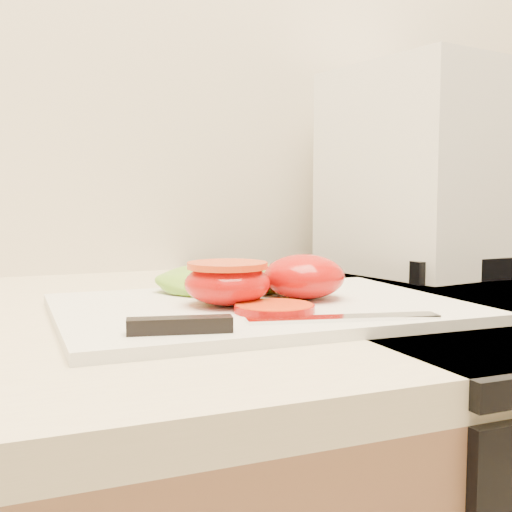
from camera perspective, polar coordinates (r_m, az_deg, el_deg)
name	(u,v)px	position (r m, az deg, el deg)	size (l,w,h in m)	color
cutting_board	(260,308)	(0.62, 0.35, -4.66)	(0.38, 0.28, 0.01)	silver
tomato_half_dome	(304,276)	(0.65, 4.29, -1.82)	(0.08, 0.08, 0.05)	red
tomato_half_cut	(227,282)	(0.61, -2.56, -2.29)	(0.08, 0.08, 0.04)	red
tomato_slice_0	(274,308)	(0.58, 1.65, -4.65)	(0.07, 0.07, 0.01)	#EC4B17
lettuce_leaf_0	(218,281)	(0.69, -3.36, -2.21)	(0.14, 0.09, 0.03)	#88B22F
lettuce_leaf_1	(258,278)	(0.71, 0.18, -1.97)	(0.12, 0.09, 0.03)	#88B22F
knife	(248,322)	(0.51, -0.70, -5.90)	(0.26, 0.06, 0.01)	silver
appliance	(419,171)	(0.99, 14.28, 7.31)	(0.20, 0.25, 0.30)	white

